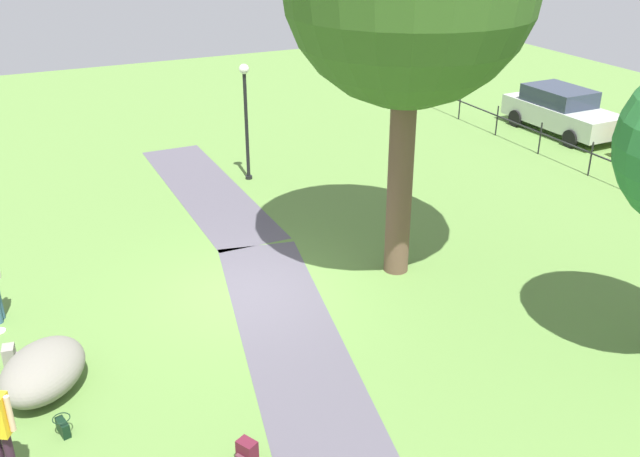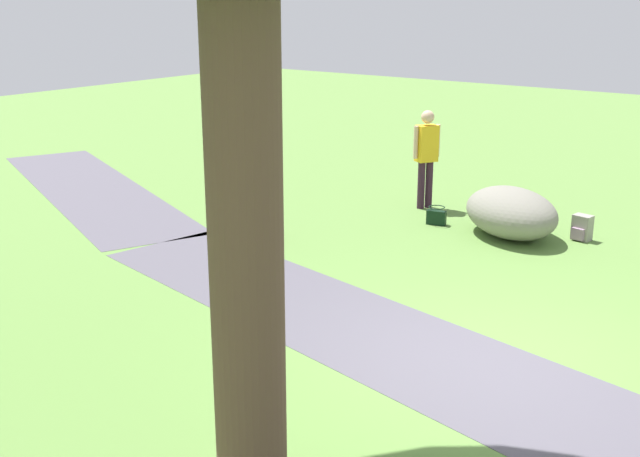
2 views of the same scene
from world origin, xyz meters
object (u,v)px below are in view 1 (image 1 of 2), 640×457
at_px(handbag_on_grass, 63,426).
at_px(spare_backpack_on_lawn, 247,453).
at_px(backpack_by_boulder, 10,357).
at_px(lawn_boulder, 43,371).
at_px(parked_sedan_grey, 561,110).
at_px(lamp_post, 246,109).

distance_m(handbag_on_grass, spare_backpack_on_lawn, 2.97).
bearing_deg(backpack_by_boulder, lawn_boulder, 26.07).
distance_m(lawn_boulder, backpack_by_boulder, 1.11).
xyz_separation_m(handbag_on_grass, backpack_by_boulder, (-2.24, -0.60, 0.05)).
xyz_separation_m(spare_backpack_on_lawn, parked_sedan_grey, (-10.63, 15.54, 0.62)).
height_order(lamp_post, parked_sedan_grey, lamp_post).
bearing_deg(backpack_by_boulder, handbag_on_grass, 15.12).
bearing_deg(lawn_boulder, handbag_on_grass, 5.64).
distance_m(lawn_boulder, parked_sedan_grey, 19.55).
xyz_separation_m(lawn_boulder, spare_backpack_on_lawn, (3.07, 2.47, -0.20)).
bearing_deg(lamp_post, spare_backpack_on_lawn, -20.18).
distance_m(handbag_on_grass, parked_sedan_grey, 19.96).
relative_size(spare_backpack_on_lawn, parked_sedan_grey, 0.09).
height_order(lawn_boulder, backpack_by_boulder, lawn_boulder).
xyz_separation_m(backpack_by_boulder, spare_backpack_on_lawn, (4.05, 2.95, 0.00)).
relative_size(lamp_post, handbag_on_grass, 9.98).
bearing_deg(lawn_boulder, lamp_post, 140.58).
relative_size(lawn_boulder, handbag_on_grass, 6.36).
height_order(handbag_on_grass, spare_backpack_on_lawn, spare_backpack_on_lawn).
relative_size(lamp_post, backpack_by_boulder, 8.46).
bearing_deg(backpack_by_boulder, parked_sedan_grey, 109.59).
xyz_separation_m(handbag_on_grass, spare_backpack_on_lawn, (1.81, 2.35, 0.05)).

